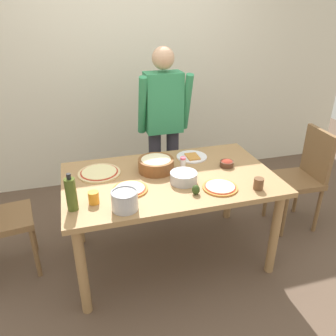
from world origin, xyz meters
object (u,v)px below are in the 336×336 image
object	(u,v)px
pizza_second_cooked	(130,189)
small_sauce_bowl	(227,163)
plate_with_slice	(192,157)
mixing_bowl_steel	(184,177)
olive_oil_bottle	(71,194)
cup_small_brown	(259,184)
pizza_raw_on_board	(99,173)
cup_orange	(94,198)
popcorn_bowl	(156,164)
avocado	(196,190)
chair_wooden_right	(303,173)
pizza_cooked_on_tray	(220,187)
person_cook	(164,122)
steel_pot	(125,200)
dining_table	(170,187)
salt_shaker	(183,163)

from	to	relation	value
pizza_second_cooked	small_sauce_bowl	size ratio (longest dim) A/B	2.29
plate_with_slice	mixing_bowl_steel	world-z (taller)	mixing_bowl_steel
plate_with_slice	olive_oil_bottle	distance (m)	1.15
cup_small_brown	pizza_raw_on_board	bearing A→B (deg)	152.40
cup_orange	cup_small_brown	world-z (taller)	same
popcorn_bowl	cup_orange	distance (m)	0.62
cup_orange	avocado	bearing A→B (deg)	-6.31
plate_with_slice	chair_wooden_right	bearing A→B (deg)	-8.68
pizza_raw_on_board	popcorn_bowl	size ratio (longest dim) A/B	1.17
popcorn_bowl	olive_oil_bottle	world-z (taller)	olive_oil_bottle
chair_wooden_right	popcorn_bowl	distance (m)	1.42
plate_with_slice	cup_orange	bearing A→B (deg)	-149.54
chair_wooden_right	cup_small_brown	world-z (taller)	chair_wooden_right
cup_small_brown	small_sauce_bowl	bearing A→B (deg)	98.06
pizza_cooked_on_tray	pizza_second_cooked	bearing A→B (deg)	166.25
person_cook	cup_small_brown	xyz separation A→B (m)	(0.39, -1.11, -0.14)
plate_with_slice	olive_oil_bottle	xyz separation A→B (m)	(-1.00, -0.55, 0.11)
mixing_bowl_steel	steel_pot	distance (m)	0.53
dining_table	olive_oil_bottle	bearing A→B (deg)	-160.10
chair_wooden_right	popcorn_bowl	size ratio (longest dim) A/B	3.39
popcorn_bowl	olive_oil_bottle	xyz separation A→B (m)	(-0.65, -0.39, 0.05)
pizza_second_cooked	person_cook	bearing A→B (deg)	60.85
avocado	pizza_raw_on_board	bearing A→B (deg)	140.77
mixing_bowl_steel	olive_oil_bottle	distance (m)	0.81
dining_table	cup_small_brown	world-z (taller)	cup_small_brown
mixing_bowl_steel	small_sauce_bowl	distance (m)	0.45
plate_with_slice	mixing_bowl_steel	bearing A→B (deg)	-117.46
dining_table	steel_pot	bearing A→B (deg)	-138.85
mixing_bowl_steel	small_sauce_bowl	xyz separation A→B (m)	(0.42, 0.16, -0.01)
pizza_cooked_on_tray	mixing_bowl_steel	world-z (taller)	mixing_bowl_steel
plate_with_slice	small_sauce_bowl	world-z (taller)	small_sauce_bowl
dining_table	cup_orange	size ratio (longest dim) A/B	18.82
pizza_raw_on_board	salt_shaker	world-z (taller)	salt_shaker
plate_with_slice	olive_oil_bottle	world-z (taller)	olive_oil_bottle
olive_oil_bottle	plate_with_slice	bearing A→B (deg)	28.64
plate_with_slice	salt_shaker	xyz separation A→B (m)	(-0.15, -0.20, 0.04)
chair_wooden_right	small_sauce_bowl	size ratio (longest dim) A/B	8.64
pizza_cooked_on_tray	olive_oil_bottle	bearing A→B (deg)	179.45
chair_wooden_right	pizza_cooked_on_tray	bearing A→B (deg)	-158.77
pizza_raw_on_board	avocado	world-z (taller)	avocado
person_cook	steel_pot	world-z (taller)	person_cook
chair_wooden_right	salt_shaker	size ratio (longest dim) A/B	8.96
cup_small_brown	pizza_second_cooked	bearing A→B (deg)	164.88
pizza_raw_on_board	olive_oil_bottle	xyz separation A→B (m)	(-0.21, -0.46, 0.10)
olive_oil_bottle	steel_pot	world-z (taller)	olive_oil_bottle
chair_wooden_right	avocado	distance (m)	1.32
steel_pot	salt_shaker	size ratio (longest dim) A/B	1.64
pizza_raw_on_board	pizza_cooked_on_tray	size ratio (longest dim) A/B	1.29
steel_pot	avocado	size ratio (longest dim) A/B	2.48
dining_table	plate_with_slice	bearing A→B (deg)	45.61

